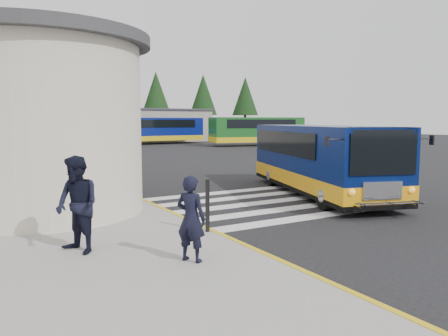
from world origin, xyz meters
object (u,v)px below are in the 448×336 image
pedestrian_b (77,205)px  pedestrian_a (191,219)px  far_bus_a (160,129)px  bollard (207,205)px  transit_bus (319,162)px  far_bus_b (257,130)px

pedestrian_b → pedestrian_a: bearing=23.7°
pedestrian_b → far_bus_a: size_ratio=0.18×
pedestrian_a → bollard: size_ratio=1.29×
pedestrian_b → far_bus_a: bearing=132.8°
bollard → far_bus_a: (14.72, 38.96, 0.93)m
pedestrian_b → far_bus_a: 42.91m
transit_bus → far_bus_b: size_ratio=0.87×
transit_bus → pedestrian_a: (-7.59, -4.91, -0.26)m
transit_bus → far_bus_a: far_bus_a is taller
bollard → far_bus_a: 41.66m
far_bus_b → far_bus_a: bearing=52.6°
bollard → far_bus_b: 37.68m
pedestrian_b → far_bus_b: 39.58m
pedestrian_a → pedestrian_b: 2.26m
bollard → far_bus_a: bearing=69.3°
pedestrian_a → pedestrian_b: (-1.64, 1.55, 0.15)m
far_bus_a → far_bus_b: (7.67, -8.67, 0.01)m
bollard → far_bus_b: (22.38, 30.29, 0.94)m
pedestrian_b → far_bus_b: far_bus_b is taller
bollard → pedestrian_a: bearing=-126.3°
far_bus_a → far_bus_b: size_ratio=0.97×
pedestrian_a → pedestrian_b: bearing=13.3°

